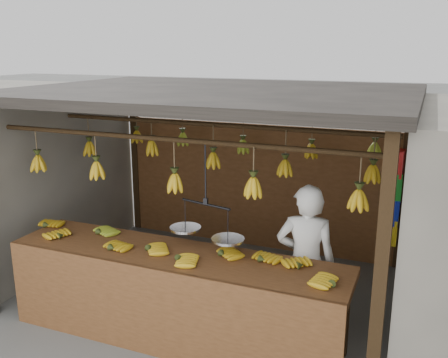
% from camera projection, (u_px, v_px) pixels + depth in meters
% --- Properties ---
extents(ground, '(80.00, 80.00, 0.00)m').
position_uv_depth(ground, '(215.00, 288.00, 6.07)').
color(ground, '#5B5B57').
extents(stall, '(4.30, 3.30, 2.40)m').
position_uv_depth(stall, '(225.00, 123.00, 5.86)').
color(stall, black).
rests_on(stall, ground).
extents(counter, '(3.44, 0.78, 0.96)m').
position_uv_depth(counter, '(169.00, 277.00, 4.77)').
color(counter, brown).
rests_on(counter, ground).
extents(hanging_bananas, '(3.61, 2.25, 0.39)m').
position_uv_depth(hanging_bananas, '(214.00, 159.00, 5.66)').
color(hanging_bananas, '#C39414').
rests_on(hanging_bananas, ground).
extents(balance_scale, '(0.80, 0.42, 0.90)m').
position_uv_depth(balance_scale, '(206.00, 230.00, 4.75)').
color(balance_scale, black).
rests_on(balance_scale, ground).
extents(vendor, '(0.64, 0.48, 1.59)m').
position_uv_depth(vendor, '(305.00, 263.00, 4.87)').
color(vendor, white).
rests_on(vendor, ground).
extents(bag_bundles, '(0.08, 0.26, 1.23)m').
position_uv_depth(bag_bundles, '(397.00, 198.00, 6.30)').
color(bag_bundles, red).
rests_on(bag_bundles, ground).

